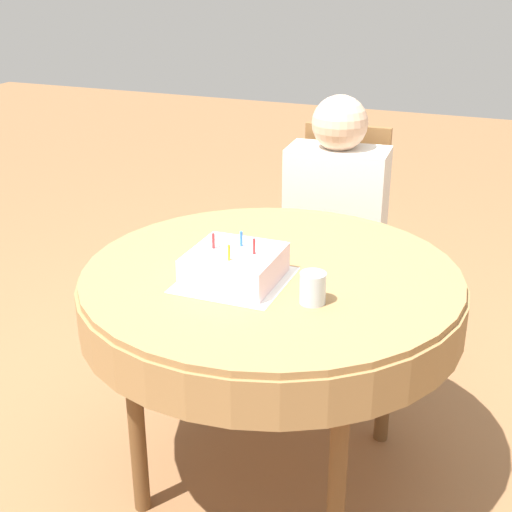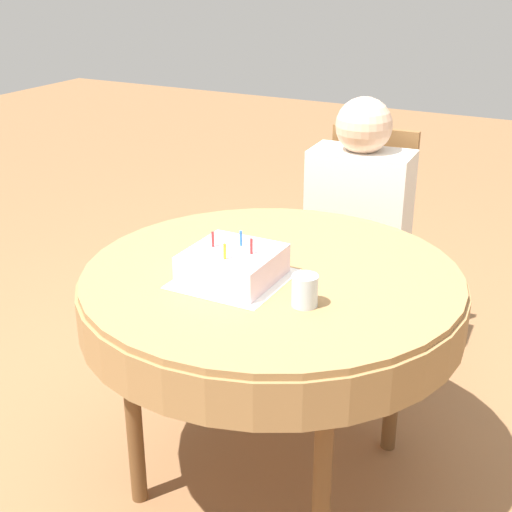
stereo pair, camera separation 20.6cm
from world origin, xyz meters
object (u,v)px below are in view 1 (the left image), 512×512
at_px(chair, 338,236).
at_px(birthday_cake, 235,266).
at_px(drinking_glass, 313,288).
at_px(person, 335,205).

relative_size(chair, birthday_cake, 3.85).
distance_m(chair, drinking_glass, 1.14).
distance_m(person, birthday_cake, 0.94).
bearing_deg(chair, person, -90.00).
bearing_deg(person, drinking_glass, -81.36).
height_order(chair, birthday_cake, chair).
height_order(person, drinking_glass, person).
relative_size(chair, person, 0.86).
height_order(person, birthday_cake, person).
height_order(chair, person, person).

